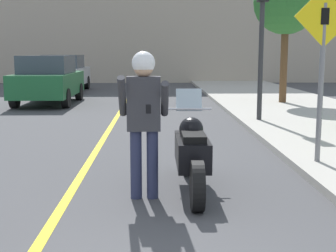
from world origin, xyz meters
name	(u,v)px	position (x,y,z in m)	size (l,w,h in m)	color
road_center_line	(98,148)	(-0.60, 6.00, 0.00)	(0.12, 36.00, 0.01)	yellow
building_backdrop	(147,0)	(0.00, 26.00, 4.88)	(28.00, 1.20, 9.77)	#B2A38E
motorcycle	(192,153)	(0.96, 3.27, 0.49)	(0.62, 2.19, 1.27)	black
person_biker	(144,109)	(0.35, 2.94, 1.11)	(0.59, 0.48, 1.79)	#282D4C
crossing_sign	(322,57)	(2.99, 4.36, 1.70)	(0.91, 0.08, 2.64)	slate
traffic_light	(262,16)	(3.08, 8.92, 2.65)	(0.26, 0.30, 3.63)	#2D2D30
street_tree	(286,3)	(4.79, 13.09, 3.41)	(2.14, 2.14, 4.39)	brown
parked_car_green	(48,79)	(-3.25, 13.78, 0.86)	(1.88, 4.20, 1.68)	black
parked_car_silver	(64,73)	(-3.77, 19.38, 0.86)	(1.88, 4.20, 1.68)	black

